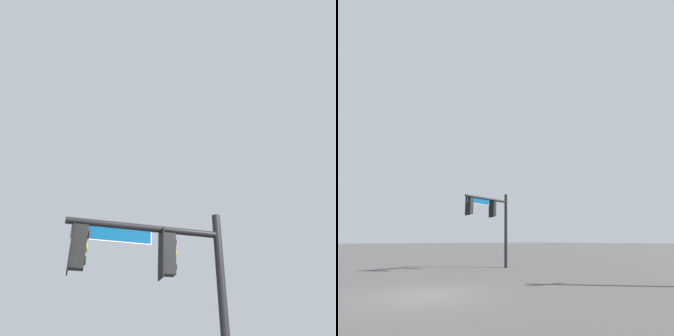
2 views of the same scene
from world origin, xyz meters
TOP-DOWN VIEW (x-y plane):
  - ground_plane at (0.00, 0.00)m, footprint 400.00×400.00m
  - signal_pole_near at (-7.20, -5.99)m, footprint 4.27×1.13m

SIDE VIEW (x-z plane):
  - ground_plane at x=0.00m, z-range 0.00..0.00m
  - signal_pole_near at x=-7.20m, z-range 1.07..6.62m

